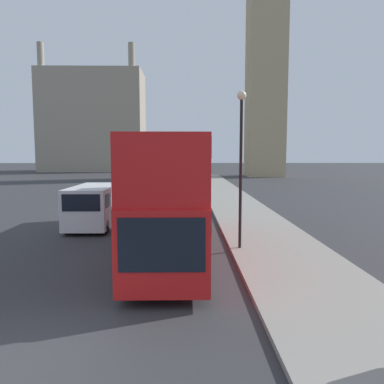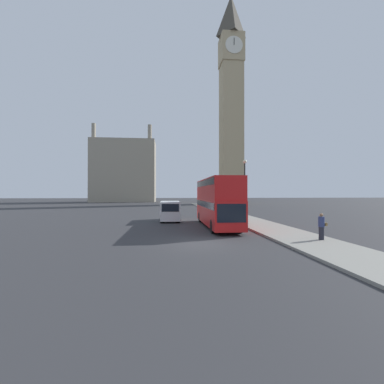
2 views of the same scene
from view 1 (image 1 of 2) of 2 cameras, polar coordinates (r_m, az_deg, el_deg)
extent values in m
plane|color=#333335|center=(8.41, -25.47, -22.62)|extent=(300.00, 300.00, 0.00)
cube|color=gray|center=(8.59, 27.24, -21.50)|extent=(4.00, 120.00, 0.15)
cube|color=tan|center=(68.26, 11.22, 19.81)|extent=(6.09, 6.09, 40.97)
cube|color=#9E937F|center=(87.64, -14.76, 10.28)|extent=(22.04, 11.46, 21.88)
cylinder|color=#9E937F|center=(87.85, -22.09, 18.87)|extent=(1.37, 1.37, 4.81)
cylinder|color=#9E937F|center=(83.32, -9.20, 19.95)|extent=(1.37, 1.37, 4.81)
cube|color=red|center=(14.76, -3.23, -3.89)|extent=(2.44, 11.11, 2.27)
cube|color=red|center=(14.56, -3.28, 4.22)|extent=(2.44, 10.89, 1.90)
cube|color=black|center=(14.66, -3.25, -1.16)|extent=(2.48, 10.67, 0.55)
cube|color=black|center=(14.55, -3.29, 6.48)|extent=(2.48, 10.45, 0.55)
cube|color=black|center=(9.26, -4.66, -8.08)|extent=(2.14, 0.03, 1.36)
cylinder|color=black|center=(11.27, -8.59, -11.69)|extent=(0.68, 1.09, 1.09)
cylinder|color=black|center=(11.18, 0.56, -11.78)|extent=(0.68, 1.09, 1.09)
cylinder|color=black|center=(18.79, -5.41, -4.53)|extent=(0.68, 1.09, 1.09)
cylinder|color=black|center=(18.74, -0.04, -4.54)|extent=(0.68, 1.09, 1.09)
cube|color=white|center=(20.67, -14.66, -1.91)|extent=(2.11, 5.01, 2.02)
cube|color=black|center=(18.19, -16.57, -1.59)|extent=(1.79, 0.02, 0.81)
cube|color=black|center=(19.04, -15.85, -1.25)|extent=(2.14, 0.90, 0.65)
cylinder|color=black|center=(19.39, -18.07, -5.06)|extent=(0.53, 0.70, 0.70)
cylinder|color=black|center=(18.98, -13.49, -5.16)|extent=(0.53, 0.70, 0.70)
cylinder|color=black|center=(22.62, -15.52, -3.45)|extent=(0.53, 0.70, 0.70)
cylinder|color=black|center=(22.27, -11.58, -3.50)|extent=(0.53, 0.70, 0.70)
cylinder|color=black|center=(14.95, 7.42, 2.54)|extent=(0.12, 0.12, 5.85)
sphere|color=beige|center=(15.10, 7.58, 14.39)|extent=(0.36, 0.36, 0.36)
camera|label=2|loc=(10.58, -150.87, -9.37)|focal=24.00mm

